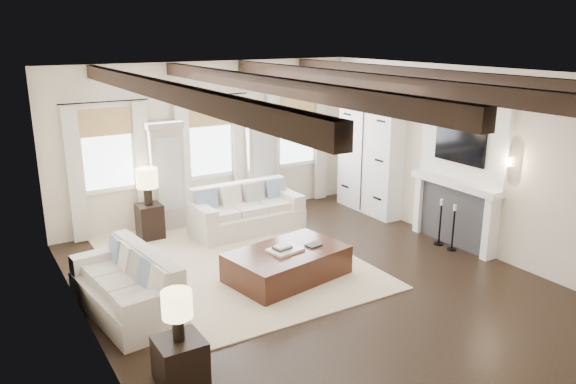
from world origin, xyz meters
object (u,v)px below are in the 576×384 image
sofa_back (246,213)px  side_table_front (180,360)px  sofa_left (130,288)px  ottoman (287,264)px  side_table_back (150,221)px

sofa_back → side_table_front: bearing=-125.5°
sofa_back → sofa_left: (-2.88, -2.12, -0.01)m
ottoman → side_table_back: size_ratio=2.72×
side_table_back → side_table_front: bearing=-104.0°
sofa_left → ottoman: bearing=-4.6°
sofa_left → ottoman: 2.43m
sofa_back → ottoman: sofa_back is taller
sofa_back → ottoman: bearing=-101.1°
sofa_back → sofa_left: 3.57m
sofa_back → side_table_front: 4.94m
ottoman → side_table_front: side_table_front is taller
side_table_back → ottoman: bearing=-65.8°
sofa_left → ottoman: (2.42, -0.20, -0.11)m
sofa_back → side_table_back: sofa_back is taller
ottoman → side_table_front: 2.96m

